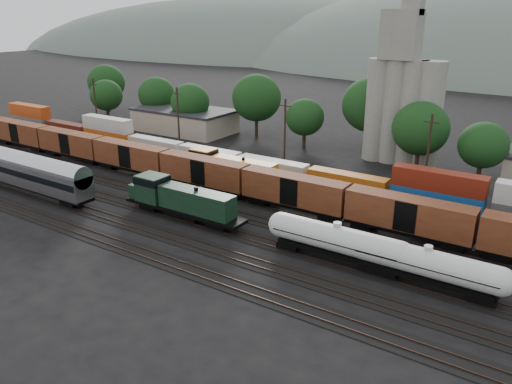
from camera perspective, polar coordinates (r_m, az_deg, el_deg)
The scene contains 13 objects.
ground at distance 63.55m, azimuth 2.60°, elevation -3.86°, with size 600.00×600.00×0.00m, color black.
tracks at distance 63.53m, azimuth 2.60°, elevation -3.82°, with size 180.00×33.20×0.20m.
green_locomotive at distance 65.64m, azimuth -8.93°, elevation -0.73°, with size 18.09×3.19×4.79m.
tank_car_a at distance 54.24m, azimuth 9.18°, elevation -5.47°, with size 16.65×2.98×4.36m.
tank_car_b at distance 51.67m, azimuth 18.89°, elevation -7.82°, with size 16.03×2.87×4.20m.
passenger_coach at distance 81.07m, azimuth -24.78°, elevation 2.32°, with size 26.16×3.23×5.94m.
orange_locomotive at distance 78.49m, azimuth -3.34°, elevation 2.88°, with size 18.47×3.08×4.62m.
boxcar_string at distance 63.64m, azimuth 10.43°, elevation -1.12°, with size 184.40×2.90×4.20m.
container_wall at distance 73.63m, azimuth 11.35°, elevation 1.29°, with size 165.60×2.60×5.80m.
grain_silo at distance 91.17m, azimuth 16.41°, elevation 10.09°, with size 13.40×5.00×29.00m.
industrial_sheds at distance 91.36m, azimuth 17.73°, elevation 4.37°, with size 119.38×17.26×5.10m.
tree_band at distance 94.79m, azimuth 13.66°, elevation 8.31°, with size 163.44×19.79×14.04m.
utility_poles at distance 80.31m, azimuth 10.77°, elevation 5.61°, with size 122.20×0.36×12.00m.
Camera 1 is at (29.42, -50.15, 25.67)m, focal length 35.00 mm.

